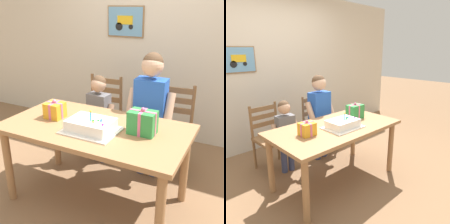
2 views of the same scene
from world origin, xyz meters
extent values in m
plane|color=#846042|center=(0.00, 0.00, 0.00)|extent=(20.00, 20.00, 0.00)
cube|color=beige|center=(0.00, 1.66, 1.30)|extent=(6.40, 0.08, 2.60)
cube|color=olive|center=(-0.47, 1.61, 1.50)|extent=(0.51, 0.02, 0.39)
cube|color=#669EC6|center=(-0.47, 1.60, 1.50)|extent=(0.48, 0.01, 0.36)
cube|color=gold|center=(-0.47, 1.59, 1.52)|extent=(0.22, 0.01, 0.11)
cylinder|color=black|center=(-0.55, 1.59, 1.44)|extent=(0.10, 0.01, 0.10)
cylinder|color=black|center=(-0.39, 1.59, 1.44)|extent=(0.06, 0.01, 0.06)
cube|color=#9E7047|center=(0.00, 0.00, 0.73)|extent=(1.58, 0.86, 0.04)
cylinder|color=#9E7047|center=(-0.71, -0.35, 0.35)|extent=(0.07, 0.07, 0.71)
cylinder|color=#9E7047|center=(0.71, -0.35, 0.35)|extent=(0.07, 0.07, 0.71)
cylinder|color=#9E7047|center=(-0.71, 0.35, 0.35)|extent=(0.07, 0.07, 0.71)
cylinder|color=#9E7047|center=(0.71, 0.35, 0.35)|extent=(0.07, 0.07, 0.71)
cube|color=white|center=(0.02, -0.11, 0.76)|extent=(0.44, 0.34, 0.01)
cube|color=white|center=(0.02, -0.11, 0.81)|extent=(0.36, 0.26, 0.09)
cylinder|color=#33ADE5|center=(0.04, -0.12, 0.89)|extent=(0.01, 0.01, 0.07)
sphere|color=yellow|center=(0.04, -0.12, 0.93)|extent=(0.02, 0.02, 0.02)
sphere|color=purple|center=(0.16, -0.16, 0.86)|extent=(0.02, 0.02, 0.02)
sphere|color=green|center=(0.06, -0.13, 0.86)|extent=(0.02, 0.02, 0.02)
sphere|color=green|center=(0.09, -0.11, 0.86)|extent=(0.02, 0.02, 0.02)
sphere|color=blue|center=(0.11, -0.08, 0.86)|extent=(0.02, 0.02, 0.02)
sphere|color=yellow|center=(0.07, -0.15, 0.86)|extent=(0.01, 0.01, 0.01)
sphere|color=blue|center=(0.12, -0.10, 0.86)|extent=(0.02, 0.02, 0.02)
cube|color=#2D8E42|center=(0.41, 0.05, 0.84)|extent=(0.22, 0.15, 0.19)
cube|color=#DB668E|center=(0.41, 0.05, 0.84)|extent=(0.22, 0.02, 0.19)
cube|color=#DB668E|center=(0.41, 0.05, 0.84)|extent=(0.02, 0.16, 0.19)
sphere|color=#DB668E|center=(0.41, 0.05, 0.95)|extent=(0.04, 0.04, 0.04)
cube|color=gold|center=(-0.42, 0.00, 0.82)|extent=(0.16, 0.15, 0.14)
cube|color=#DB668E|center=(-0.42, 0.00, 0.82)|extent=(0.16, 0.02, 0.15)
cube|color=#DB668E|center=(-0.42, 0.00, 0.82)|extent=(0.02, 0.15, 0.15)
sphere|color=#DB668E|center=(-0.42, 0.00, 0.90)|extent=(0.04, 0.04, 0.04)
cube|color=brown|center=(-0.43, 0.82, 0.45)|extent=(0.44, 0.44, 0.04)
cylinder|color=brown|center=(-0.23, 0.64, 0.21)|extent=(0.04, 0.04, 0.43)
cylinder|color=brown|center=(-0.61, 0.62, 0.21)|extent=(0.04, 0.04, 0.43)
cylinder|color=brown|center=(-0.25, 1.02, 0.21)|extent=(0.04, 0.04, 0.43)
cylinder|color=brown|center=(-0.63, 1.00, 0.21)|extent=(0.04, 0.04, 0.43)
cylinder|color=brown|center=(-0.25, 1.02, 0.70)|extent=(0.04, 0.04, 0.45)
cylinder|color=brown|center=(-0.63, 1.00, 0.70)|extent=(0.04, 0.04, 0.45)
cube|color=brown|center=(-0.44, 1.01, 0.63)|extent=(0.36, 0.04, 0.06)
cube|color=brown|center=(-0.44, 1.01, 0.74)|extent=(0.36, 0.04, 0.06)
cube|color=brown|center=(-0.44, 1.01, 0.85)|extent=(0.36, 0.04, 0.06)
cube|color=brown|center=(0.43, 0.82, 0.45)|extent=(0.45, 0.45, 0.04)
cylinder|color=brown|center=(0.63, 0.65, 0.21)|extent=(0.04, 0.04, 0.43)
cylinder|color=brown|center=(0.25, 0.62, 0.21)|extent=(0.04, 0.04, 0.43)
cylinder|color=brown|center=(0.60, 1.03, 0.21)|extent=(0.04, 0.04, 0.43)
cylinder|color=brown|center=(0.22, 1.00, 0.21)|extent=(0.04, 0.04, 0.43)
cylinder|color=brown|center=(0.60, 1.03, 0.70)|extent=(0.04, 0.04, 0.45)
cylinder|color=brown|center=(0.22, 1.00, 0.70)|extent=(0.04, 0.04, 0.45)
cube|color=brown|center=(0.41, 1.01, 0.63)|extent=(0.36, 0.05, 0.06)
cube|color=brown|center=(0.41, 1.01, 0.74)|extent=(0.36, 0.05, 0.06)
cube|color=brown|center=(0.41, 1.01, 0.85)|extent=(0.36, 0.05, 0.06)
cylinder|color=#38426B|center=(0.33, 0.63, 0.24)|extent=(0.10, 0.10, 0.49)
cylinder|color=#38426B|center=(0.20, 0.62, 0.24)|extent=(0.10, 0.10, 0.49)
cube|color=blue|center=(0.27, 0.63, 0.77)|extent=(0.31, 0.20, 0.56)
cylinder|color=tan|center=(0.46, 0.60, 0.75)|extent=(0.09, 0.23, 0.37)
cylinder|color=tan|center=(0.08, 0.58, 0.75)|extent=(0.09, 0.23, 0.37)
sphere|color=tan|center=(0.27, 0.63, 1.17)|extent=(0.21, 0.21, 0.21)
sphere|color=brown|center=(0.27, 0.64, 1.20)|extent=(0.20, 0.20, 0.20)
cylinder|color=#38426B|center=(-0.27, 0.62, 0.19)|extent=(0.08, 0.08, 0.38)
cylinder|color=#38426B|center=(-0.38, 0.63, 0.19)|extent=(0.08, 0.08, 0.38)
cube|color=slate|center=(-0.32, 0.63, 0.60)|extent=(0.25, 0.17, 0.43)
cylinder|color=tan|center=(-0.18, 0.58, 0.58)|extent=(0.08, 0.18, 0.29)
cylinder|color=tan|center=(-0.48, 0.61, 0.58)|extent=(0.08, 0.18, 0.29)
sphere|color=tan|center=(-0.32, 0.63, 0.92)|extent=(0.16, 0.16, 0.16)
sphere|color=brown|center=(-0.32, 0.64, 0.94)|extent=(0.15, 0.15, 0.15)
camera|label=1|loc=(1.13, -1.89, 1.72)|focal=45.56mm
camera|label=2|loc=(-1.72, -1.84, 1.65)|focal=35.20mm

